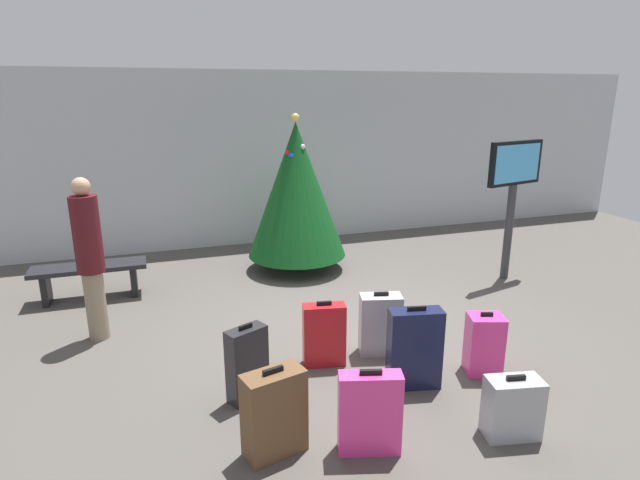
# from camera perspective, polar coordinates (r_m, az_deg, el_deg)

# --- Properties ---
(ground_plane) EXTENTS (16.00, 16.00, 0.00)m
(ground_plane) POSITION_cam_1_polar(r_m,az_deg,el_deg) (6.13, 3.97, -10.50)
(ground_plane) COLOR #514C47
(back_wall) EXTENTS (16.00, 0.20, 3.12)m
(back_wall) POSITION_cam_1_polar(r_m,az_deg,el_deg) (9.65, -5.76, 8.96)
(back_wall) COLOR #B7BCC1
(back_wall) RESTS_ON ground_plane
(holiday_tree) EXTENTS (1.54, 1.54, 2.44)m
(holiday_tree) POSITION_cam_1_polar(r_m,az_deg,el_deg) (7.98, -2.64, 5.54)
(holiday_tree) COLOR #4C3319
(holiday_tree) RESTS_ON ground_plane
(flight_info_kiosk) EXTENTS (1.03, 0.32, 2.07)m
(flight_info_kiosk) POSITION_cam_1_polar(r_m,az_deg,el_deg) (8.04, 20.67, 6.06)
(flight_info_kiosk) COLOR #333338
(flight_info_kiosk) RESTS_ON ground_plane
(waiting_bench) EXTENTS (1.48, 0.44, 0.48)m
(waiting_bench) POSITION_cam_1_polar(r_m,az_deg,el_deg) (7.69, -24.14, -3.41)
(waiting_bench) COLOR black
(waiting_bench) RESTS_ON ground_plane
(traveller_0) EXTENTS (0.38, 0.38, 1.87)m
(traveller_0) POSITION_cam_1_polar(r_m,az_deg,el_deg) (6.24, -24.15, -1.54)
(traveller_0) COLOR gray
(traveller_0) RESTS_ON ground_plane
(suitcase_0) EXTENTS (0.53, 0.31, 0.83)m
(suitcase_0) POSITION_cam_1_polar(r_m,az_deg,el_deg) (5.07, 10.42, -11.75)
(suitcase_0) COLOR #141938
(suitcase_0) RESTS_ON ground_plane
(suitcase_1) EXTENTS (0.48, 0.33, 0.55)m
(suitcase_1) POSITION_cam_1_polar(r_m,az_deg,el_deg) (4.68, 20.54, -17.00)
(suitcase_1) COLOR #9EA0A5
(suitcase_1) RESTS_ON ground_plane
(suitcase_2) EXTENTS (0.52, 0.30, 0.72)m
(suitcase_2) POSITION_cam_1_polar(r_m,az_deg,el_deg) (4.23, 5.52, -18.54)
(suitcase_2) COLOR #E5388C
(suitcase_2) RESTS_ON ground_plane
(suitcase_3) EXTENTS (0.48, 0.34, 0.71)m
(suitcase_3) POSITION_cam_1_polar(r_m,az_deg,el_deg) (5.64, 6.68, -9.27)
(suitcase_3) COLOR #9EA0A5
(suitcase_3) RESTS_ON ground_plane
(suitcase_4) EXTENTS (0.41, 0.37, 0.66)m
(suitcase_4) POSITION_cam_1_polar(r_m,az_deg,el_deg) (5.50, 17.70, -10.96)
(suitcase_4) COLOR #E5388C
(suitcase_4) RESTS_ON ground_plane
(suitcase_5) EXTENTS (0.46, 0.26, 0.70)m
(suitcase_5) POSITION_cam_1_polar(r_m,az_deg,el_deg) (5.38, 0.46, -10.46)
(suitcase_5) COLOR #B2191E
(suitcase_5) RESTS_ON ground_plane
(suitcase_6) EXTENTS (0.41, 0.31, 0.75)m
(suitcase_6) POSITION_cam_1_polar(r_m,az_deg,el_deg) (4.87, -8.07, -13.42)
(suitcase_6) COLOR #232326
(suitcase_6) RESTS_ON ground_plane
(suitcase_7) EXTENTS (0.52, 0.34, 0.74)m
(suitcase_7) POSITION_cam_1_polar(r_m,az_deg,el_deg) (4.20, -5.09, -18.57)
(suitcase_7) COLOR brown
(suitcase_7) RESTS_ON ground_plane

